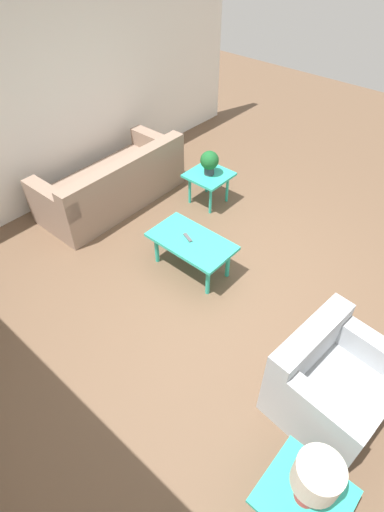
{
  "coord_description": "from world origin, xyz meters",
  "views": [
    {
      "loc": [
        -1.79,
        2.65,
        3.46
      ],
      "look_at": [
        0.25,
        0.32,
        0.55
      ],
      "focal_mm": 28.0,
      "sensor_mm": 36.0,
      "label": 1
    }
  ],
  "objects_px": {
    "coffee_table": "(192,244)",
    "armchair": "(330,383)",
    "side_table_plant": "(209,178)",
    "table_lamp": "(316,479)",
    "potted_plant": "(209,161)",
    "side_table_lamp": "(303,499)",
    "sofa": "(114,185)"
  },
  "relations": [
    {
      "from": "coffee_table",
      "to": "armchair",
      "type": "bearing_deg",
      "value": 165.68
    },
    {
      "from": "side_table_plant",
      "to": "table_lamp",
      "type": "relative_size",
      "value": 1.13
    },
    {
      "from": "potted_plant",
      "to": "side_table_lamp",
      "type": "bearing_deg",
      "value": 138.5
    },
    {
      "from": "sofa",
      "to": "side_table_plant",
      "type": "height_order",
      "value": "sofa"
    },
    {
      "from": "side_table_lamp",
      "to": "potted_plant",
      "type": "bearing_deg",
      "value": -41.5
    },
    {
      "from": "coffee_table",
      "to": "potted_plant",
      "type": "relative_size",
      "value": 2.9
    },
    {
      "from": "sofa",
      "to": "coffee_table",
      "type": "distance_m",
      "value": 1.78
    },
    {
      "from": "coffee_table",
      "to": "table_lamp",
      "type": "xyz_separation_m",
      "value": [
        -2.3,
        1.47,
        0.4
      ]
    },
    {
      "from": "side_table_plant",
      "to": "table_lamp",
      "type": "distance_m",
      "value": 4.07
    },
    {
      "from": "sofa",
      "to": "potted_plant",
      "type": "xyz_separation_m",
      "value": [
        -1.02,
        -0.9,
        0.37
      ]
    },
    {
      "from": "armchair",
      "to": "coffee_table",
      "type": "height_order",
      "value": "armchair"
    },
    {
      "from": "sofa",
      "to": "side_table_lamp",
      "type": "xyz_separation_m",
      "value": [
        -4.05,
        1.78,
        0.11
      ]
    },
    {
      "from": "coffee_table",
      "to": "table_lamp",
      "type": "bearing_deg",
      "value": 147.34
    },
    {
      "from": "potted_plant",
      "to": "armchair",
      "type": "bearing_deg",
      "value": 147.97
    },
    {
      "from": "side_table_lamp",
      "to": "coffee_table",
      "type": "bearing_deg",
      "value": -32.66
    },
    {
      "from": "sofa",
      "to": "armchair",
      "type": "relative_size",
      "value": 2.08
    },
    {
      "from": "coffee_table",
      "to": "side_table_plant",
      "type": "distance_m",
      "value": 1.41
    },
    {
      "from": "side_table_plant",
      "to": "side_table_lamp",
      "type": "xyz_separation_m",
      "value": [
        -3.03,
        2.68,
        0.0
      ]
    },
    {
      "from": "side_table_plant",
      "to": "side_table_lamp",
      "type": "height_order",
      "value": "same"
    },
    {
      "from": "sofa",
      "to": "side_table_plant",
      "type": "relative_size",
      "value": 3.78
    },
    {
      "from": "armchair",
      "to": "potted_plant",
      "type": "height_order",
      "value": "armchair"
    },
    {
      "from": "potted_plant",
      "to": "table_lamp",
      "type": "height_order",
      "value": "table_lamp"
    },
    {
      "from": "armchair",
      "to": "side_table_lamp",
      "type": "relative_size",
      "value": 1.81
    },
    {
      "from": "side_table_plant",
      "to": "potted_plant",
      "type": "height_order",
      "value": "potted_plant"
    },
    {
      "from": "armchair",
      "to": "table_lamp",
      "type": "bearing_deg",
      "value": -158.58
    },
    {
      "from": "sofa",
      "to": "armchair",
      "type": "xyz_separation_m",
      "value": [
        -3.77,
        0.83,
        0.03
      ]
    },
    {
      "from": "coffee_table",
      "to": "side_table_plant",
      "type": "height_order",
      "value": "side_table_plant"
    },
    {
      "from": "table_lamp",
      "to": "side_table_lamp",
      "type": "bearing_deg",
      "value": 0.0
    },
    {
      "from": "armchair",
      "to": "coffee_table",
      "type": "xyz_separation_m",
      "value": [
        2.03,
        -0.52,
        0.07
      ]
    },
    {
      "from": "sofa",
      "to": "side_table_plant",
      "type": "bearing_deg",
      "value": 130.68
    },
    {
      "from": "coffee_table",
      "to": "side_table_lamp",
      "type": "relative_size",
      "value": 1.76
    },
    {
      "from": "armchair",
      "to": "sofa",
      "type": "bearing_deg",
      "value": 83.11
    }
  ]
}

